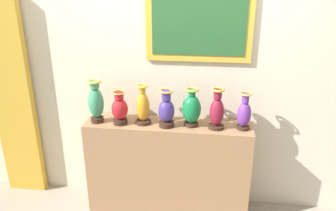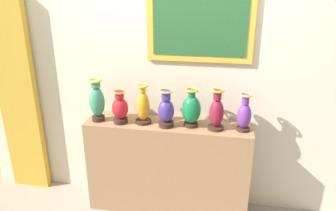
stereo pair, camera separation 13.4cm
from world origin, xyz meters
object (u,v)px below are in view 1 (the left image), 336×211
Objects in this scene: vase_amber at (143,107)px; vase_violet at (244,113)px; vase_jade at (96,102)px; vase_emerald at (192,109)px; vase_burgundy at (217,111)px; vase_indigo at (166,110)px; vase_crimson at (120,109)px.

vase_amber is 1.08× the size of vase_violet.
vase_jade is at bearing -177.07° from vase_amber.
vase_burgundy reaches higher than vase_emerald.
vase_indigo is at bearing -169.00° from vase_emerald.
vase_emerald is at bearing 3.85° from vase_crimson.
vase_jade is at bearing -179.16° from vase_violet.
vase_emerald is at bearing 1.08° from vase_amber.
vase_crimson is 0.84× the size of vase_amber.
vase_jade is at bearing -178.00° from vase_emerald.
vase_crimson is 0.88× the size of vase_emerald.
vase_violet is at bearing 1.70° from vase_crimson.
vase_violet is at bearing 0.84° from vase_jade.
vase_indigo is 0.93× the size of vase_burgundy.
vase_jade reaches higher than vase_violet.
vase_jade reaches higher than vase_amber.
vase_jade is 1.08× the size of vase_burgundy.
vase_emerald is 0.46m from vase_violet.
vase_indigo is at bearing -8.94° from vase_amber.
vase_amber reaches higher than vase_indigo.
vase_jade is 0.23m from vase_crimson.
vase_amber is at bearing 2.93° from vase_jade.
vase_burgundy is at bearing 1.12° from vase_crimson.
vase_jade is 1.34m from vase_violet.
vase_jade is 0.88m from vase_emerald.
vase_emerald is (0.22, 0.04, 0.01)m from vase_indigo.
vase_indigo is (0.66, -0.01, -0.04)m from vase_jade.
vase_burgundy reaches higher than vase_amber.
vase_amber is 0.91m from vase_violet.
vase_jade reaches higher than vase_emerald.
vase_indigo is at bearing -177.88° from vase_burgundy.
vase_emerald reaches higher than vase_indigo.
vase_amber is 1.06× the size of vase_indigo.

